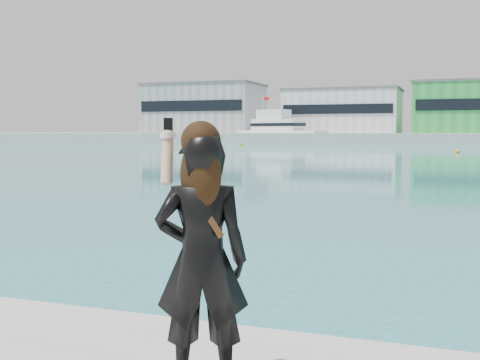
% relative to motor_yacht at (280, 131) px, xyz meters
% --- Properties ---
extents(far_quay, '(320.00, 40.00, 2.00)m').
position_rel_motor_yacht_xyz_m(far_quay, '(32.81, 14.12, -1.52)').
color(far_quay, '#9E9E99').
rests_on(far_quay, ground).
extents(warehouse_grey_left, '(26.52, 16.36, 11.50)m').
position_rel_motor_yacht_xyz_m(warehouse_grey_left, '(-22.19, 12.10, 5.24)').
color(warehouse_grey_left, gray).
rests_on(warehouse_grey_left, far_quay).
extents(warehouse_white, '(24.48, 15.35, 9.50)m').
position_rel_motor_yacht_xyz_m(warehouse_white, '(10.81, 12.10, 4.24)').
color(warehouse_white, silver).
rests_on(warehouse_white, far_quay).
extents(flagpole_left, '(1.28, 0.16, 8.00)m').
position_rel_motor_yacht_xyz_m(flagpole_left, '(-5.09, 5.12, 4.02)').
color(flagpole_left, silver).
rests_on(flagpole_left, far_quay).
extents(motor_yacht, '(19.87, 11.46, 8.96)m').
position_rel_motor_yacht_xyz_m(motor_yacht, '(0.00, 0.00, 0.00)').
color(motor_yacht, white).
rests_on(motor_yacht, ground).
extents(buoy_near, '(0.50, 0.50, 0.50)m').
position_rel_motor_yacht_xyz_m(buoy_near, '(34.77, -48.25, -2.52)').
color(buoy_near, '#FDB10D').
rests_on(buoy_near, ground).
extents(buoy_far, '(0.50, 0.50, 0.50)m').
position_rel_motor_yacht_xyz_m(buoy_far, '(-0.01, -23.31, -2.52)').
color(buoy_far, '#FDB10D').
rests_on(buoy_far, ground).
extents(woman, '(0.69, 0.57, 1.70)m').
position_rel_motor_yacht_xyz_m(woman, '(33.51, -116.09, -0.86)').
color(woman, black).
rests_on(woman, near_quay).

